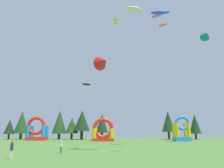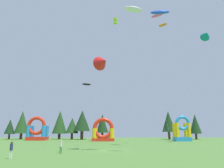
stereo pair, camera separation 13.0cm
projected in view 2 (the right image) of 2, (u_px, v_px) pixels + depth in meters
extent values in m
plane|color=#548438|center=(113.00, 151.00, 32.12)|extent=(120.00, 120.00, 0.00)
ellipsoid|color=orange|center=(163.00, 25.00, 50.80)|extent=(2.10, 1.79, 0.74)
cylinder|color=silver|center=(182.00, 79.00, 46.07)|extent=(5.94, 4.00, 27.06)
ellipsoid|color=#EA599E|center=(157.00, 15.00, 43.58)|extent=(2.87, 2.95, 0.97)
cylinder|color=silver|center=(145.00, 80.00, 43.41)|extent=(4.99, 5.19, 25.56)
cone|color=#0C7F7A|center=(206.00, 35.00, 53.61)|extent=(2.63, 2.64, 2.50)
cylinder|color=silver|center=(194.00, 87.00, 51.44)|extent=(7.45, 1.23, 25.98)
ellipsoid|color=white|center=(133.00, 9.00, 32.72)|extent=(2.98, 1.41, 1.17)
cylinder|color=silver|center=(153.00, 77.00, 30.83)|extent=(5.25, 0.49, 20.77)
ellipsoid|color=blue|center=(160.00, 12.00, 30.38)|extent=(2.75, 1.32, 0.90)
cylinder|color=silver|center=(143.00, 79.00, 28.57)|extent=(5.36, 0.47, 19.10)
ellipsoid|color=black|center=(87.00, 84.00, 55.20)|extent=(2.40, 1.48, 0.67)
cylinder|color=silver|center=(91.00, 113.00, 54.06)|extent=(2.43, 0.71, 14.38)
cube|color=#8CD826|center=(115.00, 22.00, 39.68)|extent=(0.76, 0.76, 0.49)
cube|color=#8CD826|center=(115.00, 19.00, 39.80)|extent=(0.76, 0.76, 0.49)
cylinder|color=silver|center=(142.00, 79.00, 36.11)|extent=(8.60, 2.75, 22.55)
cone|color=red|center=(103.00, 62.00, 33.63)|extent=(2.99, 2.92, 2.27)
cylinder|color=silver|center=(94.00, 104.00, 31.56)|extent=(2.25, 1.39, 13.28)
cylinder|color=silver|center=(12.00, 155.00, 22.88)|extent=(0.18, 0.18, 0.87)
cylinder|color=silver|center=(10.00, 155.00, 22.79)|extent=(0.18, 0.18, 0.87)
cylinder|color=navy|center=(11.00, 147.00, 23.00)|extent=(0.43, 0.43, 0.69)
sphere|color=brown|center=(12.00, 142.00, 23.09)|extent=(0.24, 0.24, 0.24)
cylinder|color=#33723F|center=(61.00, 150.00, 28.26)|extent=(0.14, 0.14, 0.81)
cylinder|color=#33723F|center=(60.00, 150.00, 28.22)|extent=(0.14, 0.14, 0.81)
cylinder|color=silver|center=(61.00, 144.00, 28.39)|extent=(0.34, 0.34, 0.64)
sphere|color=#D8AD84|center=(61.00, 141.00, 28.48)|extent=(0.22, 0.22, 0.22)
cube|color=red|center=(37.00, 139.00, 65.31)|extent=(5.73, 4.33, 1.02)
cylinder|color=#268CD8|center=(28.00, 131.00, 64.19)|extent=(1.21, 1.21, 3.27)
cylinder|color=#268CD8|center=(44.00, 131.00, 64.26)|extent=(1.21, 1.21, 3.27)
cylinder|color=#268CD8|center=(32.00, 131.00, 67.25)|extent=(1.21, 1.21, 3.27)
cylinder|color=#268CD8|center=(47.00, 131.00, 67.31)|extent=(1.21, 1.21, 3.27)
torus|color=red|center=(36.00, 126.00, 64.57)|extent=(5.49, 0.97, 5.49)
cube|color=#268CD8|center=(182.00, 139.00, 60.38)|extent=(4.26, 3.63, 1.11)
cylinder|color=yellow|center=(177.00, 130.00, 59.59)|extent=(1.02, 1.02, 3.81)
cylinder|color=yellow|center=(189.00, 130.00, 59.64)|extent=(1.02, 1.02, 3.81)
cylinder|color=yellow|center=(174.00, 130.00, 62.15)|extent=(1.02, 1.02, 3.81)
cylinder|color=yellow|center=(186.00, 130.00, 62.19)|extent=(1.02, 1.02, 3.81)
torus|color=#268CD8|center=(183.00, 123.00, 60.01)|extent=(4.05, 0.81, 4.05)
cube|color=red|center=(103.00, 140.00, 60.96)|extent=(6.08, 4.72, 0.80)
cylinder|color=yellow|center=(95.00, 133.00, 59.63)|extent=(1.32, 1.32, 2.68)
cylinder|color=yellow|center=(112.00, 133.00, 59.70)|extent=(1.32, 1.32, 2.68)
cylinder|color=yellow|center=(95.00, 133.00, 62.96)|extent=(1.32, 1.32, 2.68)
cylinder|color=yellow|center=(112.00, 133.00, 63.02)|extent=(1.32, 1.32, 2.68)
torus|color=red|center=(103.00, 128.00, 59.95)|extent=(5.81, 1.06, 5.81)
cylinder|color=#4C331E|center=(9.00, 137.00, 72.76)|extent=(0.62, 0.62, 1.75)
cone|color=#193819|center=(10.00, 127.00, 73.45)|extent=(3.47, 3.47, 4.85)
cylinder|color=#4C331E|center=(21.00, 136.00, 73.34)|extent=(0.86, 0.86, 1.92)
cone|color=#234C1E|center=(22.00, 122.00, 74.33)|extent=(4.77, 4.77, 7.53)
cylinder|color=#4C331E|center=(59.00, 136.00, 74.49)|extent=(0.90, 0.90, 1.84)
cone|color=#234C1E|center=(60.00, 122.00, 75.50)|extent=(5.02, 5.02, 7.87)
cylinder|color=#4C331E|center=(72.00, 136.00, 72.57)|extent=(0.76, 0.76, 1.97)
cone|color=#234C1E|center=(72.00, 125.00, 73.31)|extent=(4.24, 4.24, 5.14)
cylinder|color=#4C331E|center=(82.00, 135.00, 71.44)|extent=(0.97, 0.97, 2.68)
cone|color=#193819|center=(82.00, 121.00, 72.43)|extent=(5.39, 5.39, 6.83)
cylinder|color=#4C331E|center=(102.00, 136.00, 75.92)|extent=(0.77, 0.77, 2.14)
cone|color=#193819|center=(102.00, 123.00, 76.82)|extent=(4.29, 4.29, 6.43)
cylinder|color=#4C331E|center=(169.00, 136.00, 71.83)|extent=(0.78, 0.78, 2.45)
cone|color=#193819|center=(168.00, 121.00, 72.80)|extent=(4.33, 4.33, 6.86)
cylinder|color=#4C331E|center=(196.00, 136.00, 72.33)|extent=(0.70, 0.70, 1.85)
cone|color=#193819|center=(195.00, 124.00, 73.19)|extent=(3.90, 3.90, 6.43)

